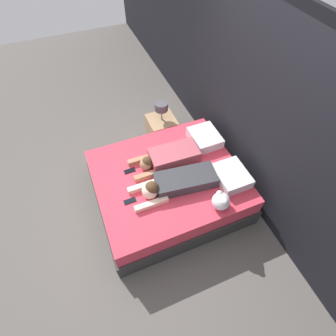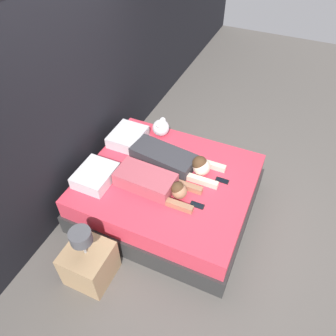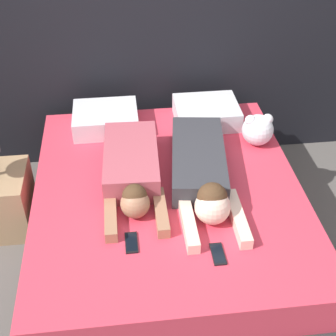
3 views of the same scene
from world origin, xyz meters
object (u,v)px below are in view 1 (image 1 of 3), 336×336
(plush_toy, at_px, (221,201))
(nightstand, at_px, (162,128))
(pillow_head_right, at_px, (231,176))
(person_left, at_px, (168,157))
(pillow_head_left, at_px, (205,138))
(person_right, at_px, (175,183))
(bed, at_px, (168,187))
(cell_phone_left, at_px, (130,171))
(cell_phone_right, at_px, (130,201))

(plush_toy, distance_m, nightstand, 1.92)
(pillow_head_right, relative_size, nightstand, 0.60)
(pillow_head_right, height_order, person_left, person_left)
(pillow_head_right, distance_m, nightstand, 1.65)
(pillow_head_left, xyz_separation_m, person_right, (0.60, -0.74, 0.01))
(bed, height_order, person_right, person_right)
(person_right, relative_size, cell_phone_left, 7.43)
(plush_toy, bearing_deg, bed, -149.13)
(pillow_head_right, relative_size, cell_phone_right, 3.04)
(pillow_head_right, bearing_deg, person_right, -102.47)
(nightstand, bearing_deg, bed, -17.18)
(bed, distance_m, nightstand, 1.24)
(pillow_head_right, distance_m, person_left, 0.89)
(person_right, relative_size, nightstand, 1.46)
(nightstand, bearing_deg, cell_phone_left, -41.75)
(cell_phone_left, bearing_deg, nightstand, 138.25)
(bed, bearing_deg, pillow_head_left, 117.14)
(pillow_head_left, bearing_deg, person_right, -50.79)
(pillow_head_right, distance_m, cell_phone_right, 1.36)
(person_left, bearing_deg, person_right, -9.84)
(pillow_head_left, relative_size, person_left, 0.49)
(plush_toy, height_order, nightstand, nightstand)
(pillow_head_left, height_order, pillow_head_right, same)
(cell_phone_right, distance_m, nightstand, 1.72)
(person_right, distance_m, plush_toy, 0.62)
(person_left, bearing_deg, pillow_head_left, 103.69)
(pillow_head_left, height_order, cell_phone_right, pillow_head_left)
(person_left, relative_size, plush_toy, 4.16)
(person_right, xyz_separation_m, cell_phone_right, (-0.02, -0.61, -0.08))
(person_left, height_order, person_right, person_right)
(cell_phone_right, distance_m, plush_toy, 1.12)
(pillow_head_right, height_order, cell_phone_right, pillow_head_right)
(person_left, relative_size, person_right, 0.84)
(person_left, bearing_deg, bed, -20.96)
(person_right, height_order, cell_phone_left, person_right)
(plush_toy, bearing_deg, pillow_head_left, 162.64)
(pillow_head_left, height_order, cell_phone_left, pillow_head_left)
(pillow_head_right, relative_size, cell_phone_left, 3.04)
(person_right, bearing_deg, pillow_head_right, 77.53)
(pillow_head_left, height_order, plush_toy, plush_toy)
(cell_phone_left, height_order, cell_phone_right, same)
(bed, relative_size, pillow_head_left, 4.23)
(plush_toy, bearing_deg, nightstand, -178.69)
(pillow_head_left, relative_size, pillow_head_right, 1.00)
(person_left, relative_size, nightstand, 1.22)
(pillow_head_left, bearing_deg, bed, -62.86)
(person_right, relative_size, plush_toy, 4.95)
(cell_phone_right, relative_size, nightstand, 0.20)
(bed, xyz_separation_m, person_right, (0.22, 0.01, 0.37))
(pillow_head_right, bearing_deg, plush_toy, -47.58)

